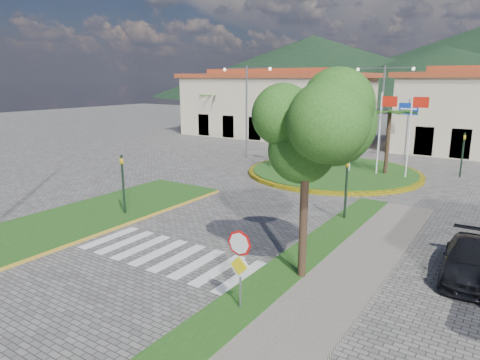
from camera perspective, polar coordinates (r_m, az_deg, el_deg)
The scene contains 22 objects.
ground at distance 15.38m, azimuth -20.33°, elevation -14.23°, with size 160.00×160.00×0.00m, color #575452.
sidewalk_right at distance 13.05m, azimuth 4.29°, elevation -18.25°, with size 4.00×28.00×0.15m, color gray.
verge_right at distance 13.58m, azimuth -0.32°, elevation -16.78°, with size 1.60×28.00×0.18m, color #1A4915.
median_left at distance 23.54m, azimuth -18.08°, elevation -4.16°, with size 5.00×14.00×0.18m, color #1A4915.
crosswalk at distance 17.74m, azimuth -9.79°, elevation -9.76°, with size 8.00×3.00×0.01m, color silver.
roundabout_island at distance 32.55m, azimuth 12.37°, elevation 1.10°, with size 12.70×12.70×6.00m.
stop_sign at distance 12.73m, azimuth -0.05°, elevation -10.34°, with size 0.80×0.11×2.65m.
deciduous_tree at distance 14.14m, azimuth 8.87°, elevation 6.15°, with size 3.60×3.60×6.80m.
traffic_light_left at distance 22.40m, azimuth -15.35°, elevation 0.06°, with size 0.15×0.18×3.20m.
traffic_light_right at distance 21.49m, azimuth 14.00°, elevation -0.41°, with size 0.15×0.18×3.20m.
traffic_light_far at distance 34.28m, azimuth 27.59°, elevation 3.51°, with size 0.18×0.15×3.20m.
direction_sign_west at distance 41.10m, azimuth 14.60°, elevation 8.22°, with size 1.60×0.14×5.20m.
direction_sign_east at distance 39.76m, azimuth 21.46°, elevation 7.57°, with size 1.60×0.14×5.20m.
street_lamp_centre at distance 39.22m, azimuth 18.39°, elevation 9.16°, with size 4.80×0.16×8.00m.
street_lamp_west at distance 37.79m, azimuth 0.87°, elevation 9.70°, with size 4.80×0.16×8.00m.
building_left at distance 52.39m, azimuth 4.59°, elevation 10.03°, with size 23.32×9.54×8.05m.
hill_far_west at distance 162.02m, azimuth 9.64°, elevation 14.63°, with size 140.00×140.00×22.00m, color black.
hill_near_back at distance 139.40m, azimuth 25.35°, elevation 12.56°, with size 110.00×110.00×16.00m, color black.
white_van at distance 46.30m, azimuth 11.30°, elevation 5.29°, with size 2.04×4.42×1.23m, color silver.
car_dark_a at distance 48.53m, azimuth 11.46°, elevation 5.55°, with size 1.27×3.16×1.08m, color black.
car_dark_b at distance 44.96m, azimuth 21.24°, elevation 4.40°, with size 1.30×3.72×1.22m, color black.
car_side_right at distance 17.44m, azimuth 28.42°, elevation -9.41°, with size 1.80×4.42×1.28m, color black.
Camera 1 is at (11.35, -7.75, 6.91)m, focal length 32.00 mm.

